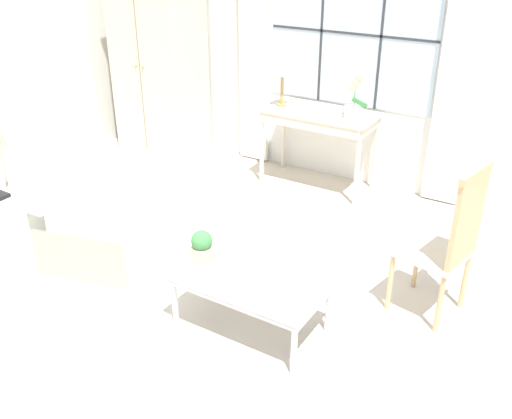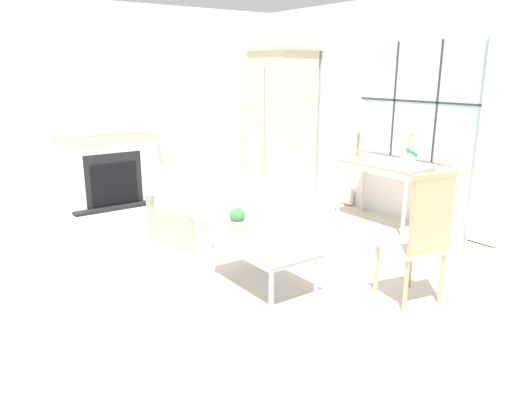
{
  "view_description": "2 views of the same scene",
  "coord_description": "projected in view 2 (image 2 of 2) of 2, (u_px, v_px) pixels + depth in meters",
  "views": [
    {
      "loc": [
        2.24,
        -2.41,
        2.52
      ],
      "look_at": [
        0.48,
        0.43,
        0.83
      ],
      "focal_mm": 40.0,
      "sensor_mm": 36.0,
      "label": 1
    },
    {
      "loc": [
        3.96,
        -2.24,
        1.92
      ],
      "look_at": [
        0.12,
        0.5,
        0.59
      ],
      "focal_mm": 35.0,
      "sensor_mm": 36.0,
      "label": 2
    }
  ],
  "objects": [
    {
      "name": "side_chair_wooden",
      "position": [
        422.0,
        233.0,
        4.05
      ],
      "size": [
        0.52,
        0.52,
        1.15
      ],
      "color": "beige",
      "rests_on": "ground_plane"
    },
    {
      "name": "potted_orchid",
      "position": [
        408.0,
        150.0,
        5.87
      ],
      "size": [
        0.22,
        0.18,
        0.46
      ],
      "color": "white",
      "rests_on": "console_table"
    },
    {
      "name": "armoire",
      "position": [
        281.0,
        122.0,
        7.74
      ],
      "size": [
        1.0,
        0.72,
        2.24
      ],
      "color": "beige",
      "rests_on": "ground_plane"
    },
    {
      "name": "coffee_table",
      "position": [
        262.0,
        246.0,
        4.48
      ],
      "size": [
        1.03,
        0.59,
        0.43
      ],
      "color": "silver",
      "rests_on": "ground_plane"
    },
    {
      "name": "armchair_upholstered",
      "position": [
        197.0,
        214.0,
        5.83
      ],
      "size": [
        1.0,
        1.05,
        0.84
      ],
      "color": "beige",
      "rests_on": "ground_plane"
    },
    {
      "name": "wall_back_windowed",
      "position": [
        416.0,
        113.0,
        6.18
      ],
      "size": [
        7.2,
        0.14,
        2.8
      ],
      "color": "silver",
      "rests_on": "ground_plane"
    },
    {
      "name": "wall_left",
      "position": [
        135.0,
        106.0,
        7.2
      ],
      "size": [
        0.06,
        7.2,
        2.8
      ],
      "primitive_type": "cube",
      "color": "silver",
      "rests_on": "ground_plane"
    },
    {
      "name": "fireplace",
      "position": [
        110.0,
        161.0,
        7.04
      ],
      "size": [
        0.34,
        1.45,
        2.04
      ],
      "color": "black",
      "rests_on": "ground_plane"
    },
    {
      "name": "potted_plant_small",
      "position": [
        237.0,
        219.0,
        4.74
      ],
      "size": [
        0.15,
        0.15,
        0.23
      ],
      "color": "tan",
      "rests_on": "coffee_table"
    },
    {
      "name": "table_lamp",
      "position": [
        359.0,
        125.0,
        6.43
      ],
      "size": [
        0.22,
        0.22,
        0.51
      ],
      "color": "#9E7F47",
      "rests_on": "console_table"
    },
    {
      "name": "pillar_candle",
      "position": [
        271.0,
        245.0,
        4.23
      ],
      "size": [
        0.09,
        0.09,
        0.12
      ],
      "color": "silver",
      "rests_on": "coffee_table"
    },
    {
      "name": "ground_plane",
      "position": [
        207.0,
        273.0,
        4.87
      ],
      "size": [
        14.0,
        14.0,
        0.0
      ],
      "primitive_type": "plane",
      "color": "#BCB2A3"
    },
    {
      "name": "console_table",
      "position": [
        384.0,
        167.0,
        6.27
      ],
      "size": [
        1.16,
        0.55,
        0.82
      ],
      "color": "beige",
      "rests_on": "ground_plane"
    }
  ]
}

